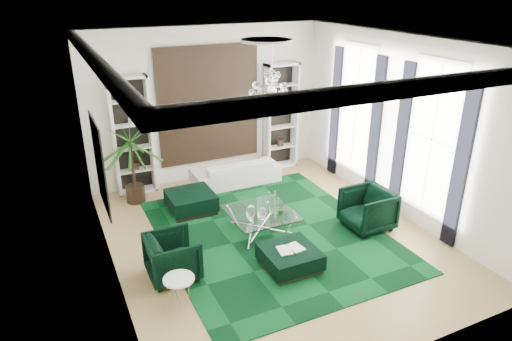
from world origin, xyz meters
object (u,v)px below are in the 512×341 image
ottoman_front (290,258)px  ottoman_side (191,202)px  armchair_right (367,209)px  coffee_table (261,222)px  sofa (236,172)px  side_table (180,292)px  armchair_left (173,257)px  palm (131,154)px

ottoman_front → ottoman_side: bearing=107.8°
armchair_right → coffee_table: armchair_right is taller
sofa → armchair_right: 3.56m
coffee_table → ottoman_front: 1.37m
side_table → ottoman_side: bearing=69.0°
sofa → coffee_table: (-0.47, -2.41, -0.10)m
armchair_left → ottoman_front: bearing=-108.2°
armchair_left → coffee_table: (2.02, 0.73, -0.17)m
coffee_table → side_table: bearing=-145.0°
sofa → armchair_right: armchair_right is taller
ottoman_front → palm: bearing=116.6°
ottoman_side → coffee_table: bearing=-55.7°
ottoman_side → side_table: bearing=-111.0°
sofa → side_table: 4.70m
sofa → armchair_left: size_ratio=2.55×
armchair_left → ottoman_side: 2.43m
coffee_table → ottoman_front: coffee_table is taller
ottoman_side → side_table: size_ratio=1.98×
palm → armchair_right: bearing=-38.8°
armchair_right → ottoman_front: size_ratio=0.99×
ottoman_side → palm: bearing=135.4°
armchair_right → ottoman_side: (-3.04, 2.26, -0.20)m
palm → sofa: bearing=-1.3°
coffee_table → side_table: (-2.14, -1.50, 0.02)m
armchair_right → ottoman_side: size_ratio=0.94×
coffee_table → armchair_left: bearing=-160.2°
ottoman_front → palm: (-1.92, 3.83, 0.99)m
coffee_table → armchair_right: bearing=-21.2°
coffee_table → sofa: bearing=79.0°
coffee_table → palm: 3.32m
ottoman_side → side_table: side_table is taller
sofa → coffee_table: sofa is taller
sofa → ottoman_side: sofa is taller
coffee_table → ottoman_front: size_ratio=1.37×
ottoman_side → side_table: 3.18m
armchair_right → palm: size_ratio=0.39×
armchair_left → ottoman_side: armchair_left is taller
coffee_table → palm: bearing=129.2°
sofa → palm: palm is taller
armchair_right → sofa: bearing=-153.9°
armchair_right → side_table: size_ratio=1.87×
armchair_left → palm: (0.01, 3.19, 0.79)m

